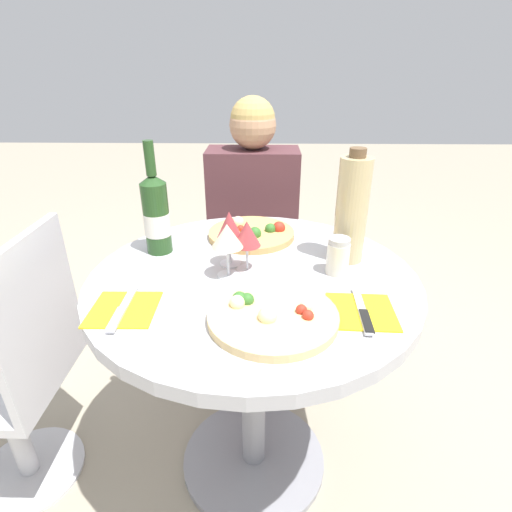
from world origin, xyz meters
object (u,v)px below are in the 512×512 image
at_px(dining_table, 253,324).
at_px(seated_diner, 253,255).
at_px(chair_behind_diner, 254,260).
at_px(wine_bottle, 156,214).
at_px(tall_carafe, 352,210).
at_px(pizza_large, 272,315).
at_px(chair_empty_side, 18,378).

relative_size(dining_table, seated_diner, 0.77).
relative_size(dining_table, chair_behind_diner, 1.01).
bearing_deg(wine_bottle, dining_table, -25.85).
height_order(chair_behind_diner, tall_carafe, tall_carafe).
height_order(seated_diner, pizza_large, seated_diner).
distance_m(chair_empty_side, wine_bottle, 0.64).
height_order(wine_bottle, tall_carafe, wine_bottle).
relative_size(chair_empty_side, wine_bottle, 2.67).
bearing_deg(pizza_large, chair_behind_diner, 93.93).
bearing_deg(chair_behind_diner, dining_table, 91.43).
bearing_deg(seated_diner, dining_table, 91.76).
relative_size(chair_behind_diner, tall_carafe, 2.75).
xyz_separation_m(pizza_large, wine_bottle, (-0.33, 0.35, 0.11)).
distance_m(seated_diner, tall_carafe, 0.70).
height_order(chair_empty_side, tall_carafe, tall_carafe).
relative_size(pizza_large, wine_bottle, 0.89).
bearing_deg(tall_carafe, chair_behind_diner, 114.12).
distance_m(chair_behind_diner, pizza_large, 1.01).
height_order(chair_behind_diner, wine_bottle, wine_bottle).
bearing_deg(tall_carafe, dining_table, -160.13).
distance_m(chair_behind_diner, wine_bottle, 0.80).
bearing_deg(chair_behind_diner, tall_carafe, 114.12).
bearing_deg(dining_table, chair_empty_side, -175.26).
bearing_deg(wine_bottle, chair_behind_diner, 66.13).
bearing_deg(chair_behind_diner, chair_empty_side, 49.46).
distance_m(dining_table, tall_carafe, 0.43).
relative_size(chair_empty_side, pizza_large, 3.01).
bearing_deg(seated_diner, wine_bottle, 60.13).
bearing_deg(dining_table, chair_behind_diner, 91.43).
bearing_deg(seated_diner, tall_carafe, 119.70).
bearing_deg(wine_bottle, pizza_large, -46.50).
xyz_separation_m(pizza_large, tall_carafe, (0.22, 0.31, 0.14)).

